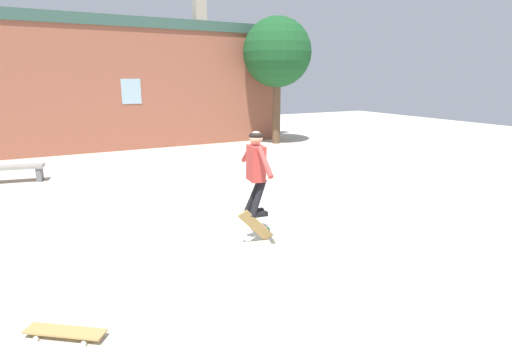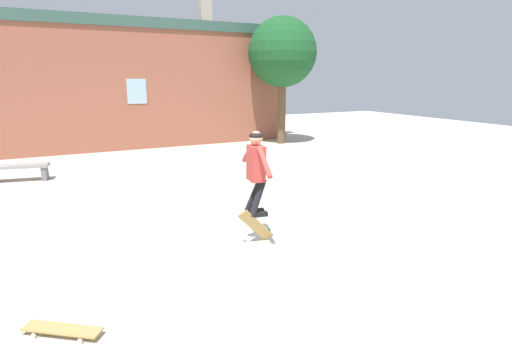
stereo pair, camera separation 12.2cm
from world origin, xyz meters
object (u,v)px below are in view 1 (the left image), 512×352
at_px(skateboard_flipping, 256,226).
at_px(skateboard_resting, 65,332).
at_px(tree_right, 277,53).
at_px(skater, 256,166).
at_px(park_bench, 13,170).

distance_m(skateboard_flipping, skateboard_resting, 3.17).
relative_size(tree_right, skateboard_resting, 6.22).
relative_size(skater, skateboard_resting, 1.70).
height_order(tree_right, skateboard_flipping, tree_right).
bearing_deg(tree_right, skater, -122.26).
distance_m(tree_right, park_bench, 10.16).
bearing_deg(park_bench, skateboard_flipping, -49.43).
relative_size(tree_right, skater, 3.65).
bearing_deg(tree_right, park_bench, -165.45).
distance_m(park_bench, skater, 7.45).
bearing_deg(park_bench, skater, -48.94).
bearing_deg(tree_right, skateboard_flipping, -122.24).
xyz_separation_m(tree_right, park_bench, (-9.31, -2.42, -3.29)).
distance_m(tree_right, skateboard_resting, 13.62).
bearing_deg(skater, skateboard_flipping, -111.44).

